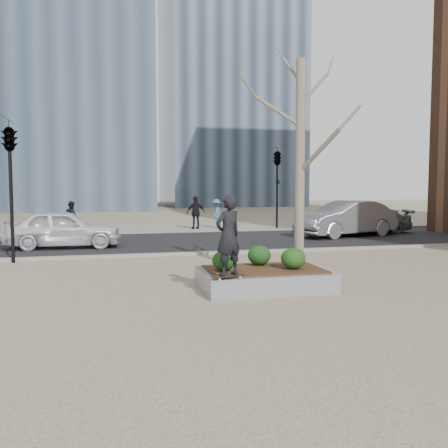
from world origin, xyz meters
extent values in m
plane|color=tan|center=(0.00, 0.00, 0.00)|extent=(120.00, 120.00, 0.00)
cube|color=black|center=(0.00, 10.00, 0.01)|extent=(60.00, 8.00, 0.02)
cube|color=gray|center=(0.00, 17.00, 0.01)|extent=(60.00, 6.00, 0.02)
cube|color=gray|center=(1.00, 0.00, 0.23)|extent=(3.00, 2.00, 0.45)
cube|color=#382314|center=(1.00, 0.00, 0.47)|extent=(2.70, 1.70, 0.04)
ellipsoid|color=#123611|center=(-0.01, -0.10, 0.72)|extent=(0.54, 0.54, 0.46)
ellipsoid|color=#113814|center=(1.03, 0.48, 0.73)|extent=(0.57, 0.57, 0.49)
ellipsoid|color=#1B3D13|center=(1.64, -0.24, 0.74)|extent=(0.58, 0.58, 0.50)
imported|color=black|center=(-0.10, -0.88, 1.39)|extent=(0.75, 0.64, 1.74)
imported|color=white|center=(-4.23, 8.98, 0.76)|extent=(4.40, 1.84, 1.49)
imported|color=gray|center=(8.45, 10.34, 0.86)|extent=(5.38, 3.15, 1.68)
imported|color=#51535C|center=(10.57, 11.91, 0.62)|extent=(4.46, 2.94, 1.20)
imported|color=black|center=(-4.31, 15.52, 0.82)|extent=(0.85, 0.95, 1.60)
imported|color=#416176|center=(3.47, 16.23, 0.84)|extent=(1.04, 1.21, 1.62)
imported|color=black|center=(2.22, 15.77, 0.92)|extent=(1.11, 0.58, 1.80)
camera|label=1|loc=(-2.66, -11.16, 2.49)|focal=40.00mm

